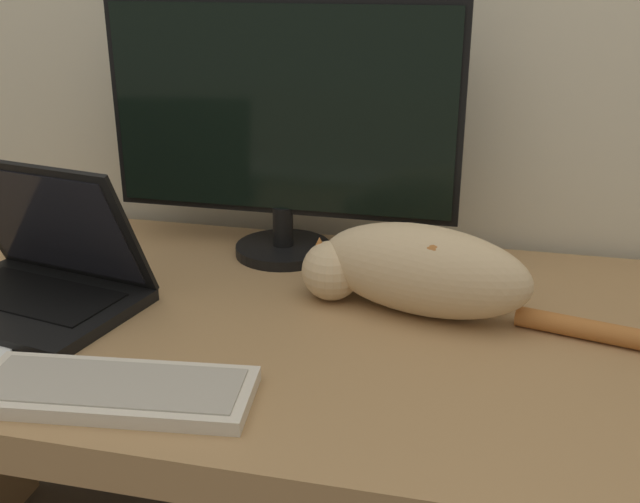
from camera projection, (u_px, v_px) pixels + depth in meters
name	position (u px, v px, depth m)	size (l,w,h in m)	color
desk	(267.00, 395.00, 1.29)	(1.64, 0.79, 0.77)	#A37A4C
monitor	(281.00, 124.00, 1.39)	(0.67, 0.19, 0.49)	black
laptop	(36.00, 278.00, 1.25)	(0.39, 0.31, 0.25)	black
external_keyboard	(114.00, 390.00, 0.99)	(0.38, 0.18, 0.02)	beige
cat	(416.00, 269.00, 1.21)	(0.57, 0.21, 0.15)	#D1B284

